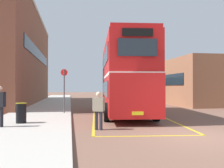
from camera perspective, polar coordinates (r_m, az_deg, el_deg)
The scene contains 10 objects.
ground_plane at distance 23.43m, azimuth 1.87°, elevation -5.12°, with size 135.60×135.60×0.00m, color brown.
sidewalk_left at distance 25.45m, azimuth -13.78°, elevation -4.59°, with size 4.00×57.60×0.14m, color #B2ADA3.
brick_building_left at distance 30.68m, azimuth -22.28°, elevation 5.63°, with size 6.69×24.82×10.31m.
depot_building_right at distance 29.86m, azimuth 17.63°, elevation 0.33°, with size 7.09×13.86×4.65m.
double_decker_bus at distance 16.62m, azimuth 2.82°, elevation 1.74°, with size 3.63×10.60×4.75m.
single_deck_bus at distance 32.61m, azimuth 4.40°, elevation -0.99°, with size 3.37×9.96×3.02m.
pedestrian_boarding at distance 10.76m, azimuth -3.04°, elevation -5.41°, with size 0.51×0.40×1.61m.
litter_bin at distance 12.57m, azimuth -19.73°, elevation -6.12°, with size 0.49×0.49×0.94m.
bus_stop_sign at distance 16.77m, azimuth -10.70°, elevation -0.58°, with size 0.44×0.10×2.84m.
bay_marking_yellow at distance 14.79m, azimuth 4.09°, elevation -7.70°, with size 5.47×12.80×0.01m.
Camera 1 is at (-4.56, -8.51, 1.81)m, focal length 40.71 mm.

